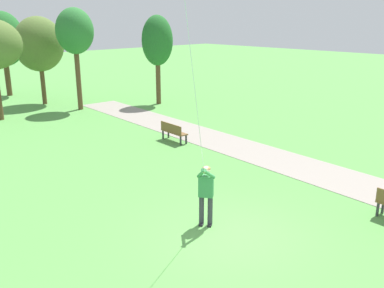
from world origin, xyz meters
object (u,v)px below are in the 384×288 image
at_px(person_kite_flyer, 206,190).
at_px(park_bench_far_walkway, 173,131).
at_px(tree_behind_path, 157,41).
at_px(tree_lakeside_far, 75,32).
at_px(tree_horizon_far, 39,44).
at_px(tree_treeline_right, 3,39).

bearing_deg(person_kite_flyer, park_bench_far_walkway, 55.16).
bearing_deg(tree_behind_path, tree_lakeside_far, 156.68).
height_order(park_bench_far_walkway, tree_behind_path, tree_behind_path).
relative_size(person_kite_flyer, park_bench_far_walkway, 1.20).
distance_m(person_kite_flyer, tree_horizon_far, 20.02).
bearing_deg(tree_lakeside_far, person_kite_flyer, -107.83).
distance_m(park_bench_far_walkway, tree_behind_path, 9.70).
relative_size(tree_horizon_far, tree_lakeside_far, 0.92).
bearing_deg(tree_behind_path, park_bench_far_walkway, -125.00).
height_order(person_kite_flyer, tree_horizon_far, tree_horizon_far).
bearing_deg(tree_lakeside_far, tree_treeline_right, 99.55).
bearing_deg(tree_horizon_far, tree_behind_path, -43.02).
relative_size(tree_behind_path, tree_lakeside_far, 0.93).
distance_m(person_kite_flyer, tree_treeline_right, 24.68).
distance_m(tree_lakeside_far, tree_treeline_right, 8.15).
bearing_deg(tree_horizon_far, person_kite_flyer, -102.61).
relative_size(person_kite_flyer, tree_lakeside_far, 0.30).
bearing_deg(tree_treeline_right, tree_horizon_far, -84.43).
xyz_separation_m(park_bench_far_walkway, tree_behind_path, (5.18, 7.39, 3.55)).
xyz_separation_m(person_kite_flyer, tree_lakeside_far, (5.20, 16.17, 3.65)).
height_order(tree_behind_path, tree_horizon_far, tree_behind_path).
xyz_separation_m(tree_horizon_far, tree_lakeside_far, (0.88, -3.17, 0.82)).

